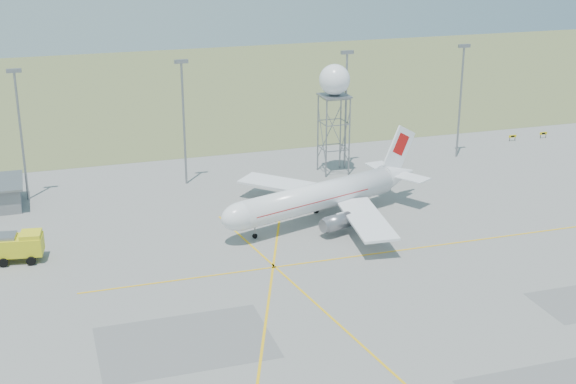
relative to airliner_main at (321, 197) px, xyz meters
name	(u,v)px	position (x,y,z in m)	size (l,w,h in m)	color
grass_strip	(170,89)	(-5.36, 96.47, -3.64)	(400.00, 120.00, 0.03)	#5E6F3D
mast_a	(20,124)	(-40.36, 22.47, 8.41)	(2.20, 0.50, 20.50)	gray
mast_b	(183,112)	(-15.36, 22.47, 8.41)	(2.20, 0.50, 20.50)	gray
mast_c	(346,100)	(12.64, 22.47, 8.41)	(2.20, 0.50, 20.50)	gray
mast_d	(461,92)	(34.64, 22.47, 8.41)	(2.20, 0.50, 20.50)	gray
taxi_sign_near	(513,137)	(50.24, 28.47, -2.77)	(1.60, 0.17, 1.20)	black
taxi_sign_far	(543,134)	(57.24, 28.47, -2.77)	(1.60, 0.17, 1.20)	black
airliner_main	(321,197)	(0.00, 0.00, 0.00)	(34.30, 32.38, 11.94)	white
radar_tower	(334,113)	(9.73, 20.55, 6.84)	(5.17, 5.17, 18.71)	gray
fire_truck	(7,248)	(-43.16, -1.39, -1.82)	(9.94, 4.98, 3.83)	yellow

